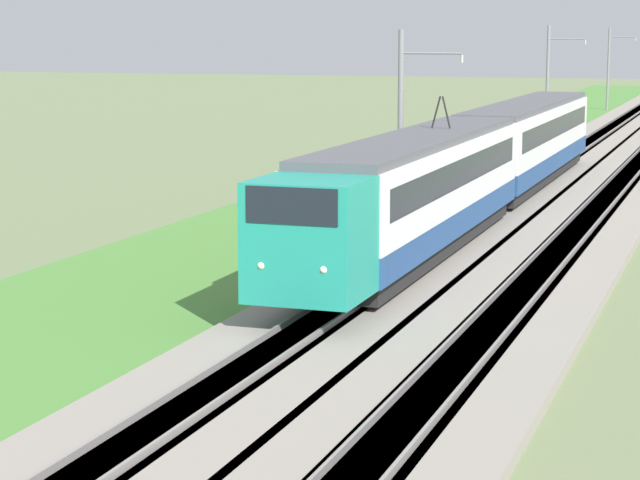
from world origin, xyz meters
name	(u,v)px	position (x,y,z in m)	size (l,w,h in m)	color
ballast_main	(514,195)	(50.00, 0.00, 0.15)	(240.00, 4.40, 0.30)	gray
ballast_adjacent	(609,199)	(50.00, -4.17, 0.15)	(240.00, 4.40, 0.30)	gray
track_main	(514,195)	(50.00, 0.00, 0.16)	(240.00, 1.57, 0.45)	#4C4238
track_adjacent	(609,199)	(50.00, -4.17, 0.16)	(240.00, 1.57, 0.45)	#4C4238
grass_verge	(373,191)	(50.00, 6.54, 0.06)	(240.00, 8.63, 0.12)	#4C8438
passenger_train	(482,158)	(42.96, 0.00, 2.46)	(42.45, 2.82, 5.22)	teal
catenary_mast_mid	(402,123)	(41.95, 3.00, 3.85)	(0.22, 2.56, 7.44)	slate
catenary_mast_far	(548,83)	(78.73, 3.00, 4.04)	(0.22, 2.56, 7.80)	slate
catenary_mast_distant	(609,68)	(115.51, 3.00, 4.03)	(0.22, 2.56, 7.79)	slate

